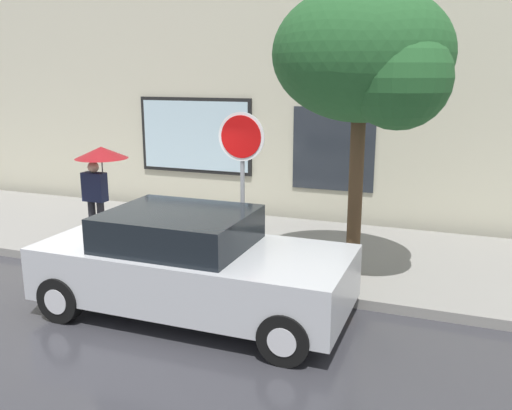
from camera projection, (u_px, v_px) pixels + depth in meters
name	position (u px, v px, depth m)	size (l,w,h in m)	color
ground_plane	(128.00, 303.00, 8.10)	(60.00, 60.00, 0.00)	#333338
sidewalk	(214.00, 241.00, 10.81)	(20.00, 4.00, 0.15)	gray
building_facade	(259.00, 65.00, 12.28)	(20.00, 0.67, 7.00)	beige
parked_car	(191.00, 265.00, 7.59)	(4.30, 1.93, 1.47)	#B7BABF
fire_hydrant	(158.00, 235.00, 9.61)	(0.30, 0.44, 0.80)	white
pedestrian_with_umbrella	(99.00, 166.00, 10.26)	(0.98, 0.98, 1.83)	black
street_tree	(369.00, 60.00, 7.88)	(2.65, 2.25, 4.42)	#4C3823
stop_sign	(242.00, 161.00, 8.55)	(0.76, 0.10, 2.58)	gray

